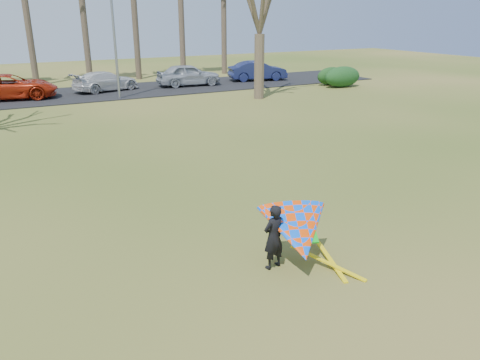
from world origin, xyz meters
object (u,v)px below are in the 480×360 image
car_3 (106,81)px  kite_flyer (296,232)px  car_5 (258,71)px  car_2 (10,87)px  car_4 (188,75)px  streetlight (116,26)px

car_3 → kite_flyer: (-2.15, -26.25, 0.11)m
car_5 → kite_flyer: bearing=163.6°
car_2 → car_5: 18.19m
kite_flyer → car_4: bearing=72.4°
car_2 → car_4: (12.14, 0.12, 0.03)m
car_4 → car_5: 6.05m
car_2 → car_5: size_ratio=1.21×
car_2 → car_4: bearing=-80.3°
streetlight → car_4: streetlight is taller
car_3 → streetlight: bearing=166.1°
kite_flyer → car_5: bearing=61.2°
streetlight → car_3: 5.09m
car_3 → car_5: car_5 is taller
car_2 → car_3: bearing=-75.9°
streetlight → car_5: 12.86m
car_4 → car_5: size_ratio=1.02×
streetlight → car_2: bearing=154.9°
streetlight → kite_flyer: 23.20m
car_5 → car_4: bearing=103.3°
car_5 → car_3: bearing=100.9°
car_4 → car_5: car_4 is taller
car_2 → kite_flyer: bearing=-162.2°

